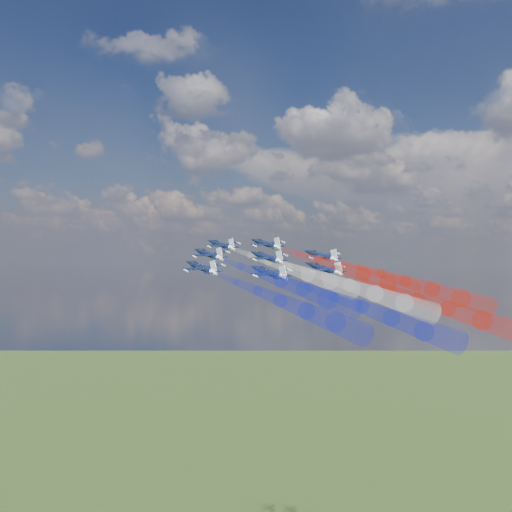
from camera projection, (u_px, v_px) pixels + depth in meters
The scene contains 16 objects.
jet_lead at pixel (222, 245), 171.37m from camera, with size 10.98×13.72×3.66m, color black, non-canonical shape.
trail_lead at pixel (287, 268), 149.90m from camera, with size 4.57×45.03×4.57m, color white, non-canonical shape.
jet_inner_left at pixel (209, 254), 155.11m from camera, with size 10.98×13.72×3.66m, color black, non-canonical shape.
trail_inner_left at pixel (281, 281), 133.65m from camera, with size 4.57×45.03×4.57m, color #1823CC, non-canonical shape.
jet_inner_right at pixel (266, 244), 168.80m from camera, with size 10.98×13.72×3.66m, color black, non-canonical shape.
trail_inner_right at pixel (340, 267), 147.33m from camera, with size 4.57×45.03×4.57m, color red, non-canonical shape.
jet_outer_left at pixel (202, 268), 141.05m from camera, with size 10.98×13.72×3.66m, color black, non-canonical shape.
trail_outer_left at pixel (281, 300), 119.59m from camera, with size 4.57×45.03×4.57m, color #1823CC, non-canonical shape.
jet_center_third at pixel (267, 257), 153.89m from camera, with size 10.98×13.72×3.66m, color black, non-canonical shape.
trail_center_third at pixel (349, 285), 132.42m from camera, with size 4.57×45.03×4.57m, color white, non-canonical shape.
jet_outer_right at pixel (322, 256), 164.10m from camera, with size 10.98×13.72×3.66m, color black, non-canonical shape.
trail_outer_right at pixel (406, 281), 142.63m from camera, with size 4.57×45.03×4.57m, color red, non-canonical shape.
jet_rear_left at pixel (270, 273), 139.51m from camera, with size 10.98×13.72×3.66m, color black, non-canonical shape.
trail_rear_left at pixel (362, 307), 118.05m from camera, with size 4.57×45.03×4.57m, color #1823CC, non-canonical shape.
jet_rear_right at pixel (325, 269), 149.99m from camera, with size 10.98×13.72×3.66m, color black, non-canonical shape.
trail_rear_right at pixel (418, 299), 128.52m from camera, with size 4.57×45.03×4.57m, color red, non-canonical shape.
Camera 1 is at (115.76, -122.31, 147.34)m, focal length 41.65 mm.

